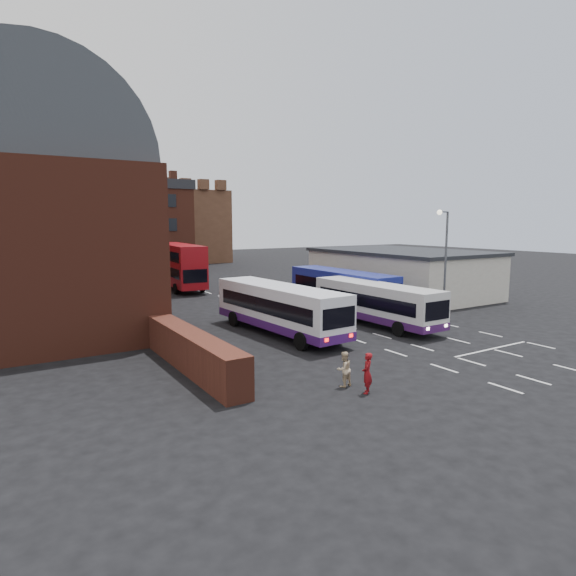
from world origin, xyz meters
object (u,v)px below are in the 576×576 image
pedestrian_red (367,373)px  pedestrian_beige (344,369)px  bus_white_outbound (279,305)px  street_lamp (444,255)px  bus_white_inbound (376,301)px  bus_blue (342,286)px  bus_red_double (178,265)px

pedestrian_red → pedestrian_beige: 1.16m
bus_white_outbound → pedestrian_red: bus_white_outbound is taller
street_lamp → pedestrian_red: (-13.65, -7.89, -3.79)m
bus_white_inbound → street_lamp: bearing=157.3°
bus_white_inbound → bus_blue: (2.16, 6.37, 0.11)m
bus_white_outbound → pedestrian_beige: (-2.63, -9.69, -1.02)m
bus_blue → pedestrian_beige: bearing=51.5°
bus_blue → pedestrian_red: bus_blue is taller
bus_red_double → bus_blue: bearing=116.9°
street_lamp → pedestrian_red: street_lamp is taller
bus_white_outbound → pedestrian_beige: 10.09m
bus_white_inbound → pedestrian_beige: bearing=40.6°
bus_white_inbound → pedestrian_red: size_ratio=6.15×
bus_white_outbound → bus_blue: (8.98, 5.20, -0.02)m
bus_red_double → street_lamp: 27.63m
bus_blue → pedestrian_red: 19.62m
bus_white_outbound → pedestrian_beige: bearing=-108.8°
pedestrian_red → bus_red_double: bearing=-139.7°
bus_white_inbound → bus_blue: 6.73m
bus_white_inbound → bus_red_double: (-5.30, 23.99, 0.79)m
bus_blue → pedestrian_red: (-11.31, -16.02, -0.92)m
pedestrian_beige → bus_white_outbound: bearing=-110.7°
pedestrian_red → pedestrian_beige: pedestrian_red is taller
bus_red_double → bus_white_outbound: bearing=90.1°
bus_white_outbound → bus_blue: bus_white_outbound is taller
bus_white_outbound → pedestrian_red: (-2.33, -10.81, -0.94)m
street_lamp → pedestrian_red: bearing=-150.0°
bus_white_outbound → bus_red_double: bearing=82.6°
bus_blue → bus_red_double: size_ratio=0.94×
bus_white_inbound → bus_red_double: bus_red_double is taller
bus_red_double → street_lamp: size_ratio=1.52×
bus_red_double → street_lamp: street_lamp is taller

